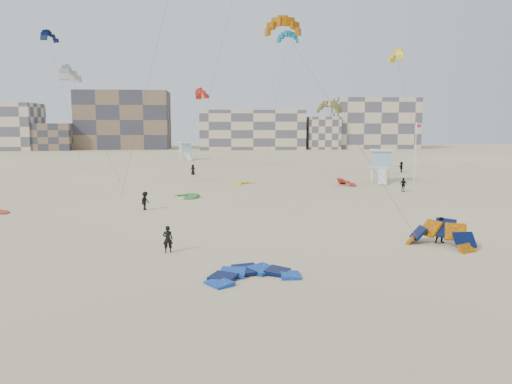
{
  "coord_description": "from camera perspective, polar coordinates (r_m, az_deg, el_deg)",
  "views": [
    {
      "loc": [
        -0.65,
        -27.28,
        7.77
      ],
      "look_at": [
        1.91,
        6.0,
        3.22
      ],
      "focal_mm": 35.0,
      "sensor_mm": 36.0,
      "label": 1
    }
  ],
  "objects": [
    {
      "name": "kite_fly_navy",
      "position": [
        82.78,
        -22.55,
        16.04
      ],
      "size": [
        7.75,
        8.27,
        20.73
      ],
      "rotation": [
        0.0,
        0.0,
        1.21
      ],
      "color": "#041037",
      "rests_on": "ground"
    },
    {
      "name": "kitesurfer_f",
      "position": [
        84.3,
        16.27,
        2.76
      ],
      "size": [
        0.65,
        1.66,
        1.74
      ],
      "primitive_type": "imported",
      "rotation": [
        0.0,
        0.0,
        -1.66
      ],
      "color": "black",
      "rests_on": "ground"
    },
    {
      "name": "kitesurfer_d",
      "position": [
        60.05,
        16.5,
        0.79
      ],
      "size": [
        0.96,
        0.95,
        1.63
      ],
      "primitive_type": "imported",
      "rotation": [
        0.0,
        0.0,
        2.37
      ],
      "color": "black",
      "rests_on": "ground"
    },
    {
      "name": "kite_fly_olive",
      "position": [
        69.77,
        8.34,
        9.49
      ],
      "size": [
        7.35,
        12.31,
        10.37
      ],
      "rotation": [
        0.0,
        0.0,
        -0.57
      ],
      "color": "brown",
      "rests_on": "ground"
    },
    {
      "name": "kite_ground_yellow",
      "position": [
        65.29,
        -1.4,
        0.93
      ],
      "size": [
        4.34,
        4.37,
        1.48
      ],
      "primitive_type": null,
      "rotation": [
        0.23,
        0.0,
        0.66
      ],
      "color": "#FFF831",
      "rests_on": "ground"
    },
    {
      "name": "kitesurfer_main",
      "position": [
        30.91,
        -10.06,
        -5.32
      ],
      "size": [
        0.61,
        0.41,
        1.67
      ],
      "primitive_type": "imported",
      "rotation": [
        0.0,
        0.0,
        3.16
      ],
      "color": "black",
      "rests_on": "ground"
    },
    {
      "name": "kite_fly_teal_b",
      "position": [
        91.41,
        3.69,
        17.15
      ],
      "size": [
        6.72,
        9.87,
        22.87
      ],
      "rotation": [
        0.0,
        0.0,
        0.04
      ],
      "color": "teal",
      "rests_on": "ground"
    },
    {
      "name": "kite_fly_grey",
      "position": [
        61.44,
        -20.52,
        12.43
      ],
      "size": [
        7.75,
        4.12,
        13.71
      ],
      "rotation": [
        0.0,
        0.0,
        1.37
      ],
      "color": "silver",
      "rests_on": "ground"
    },
    {
      "name": "kite_ground_red_far",
      "position": [
        64.75,
        10.24,
        0.75
      ],
      "size": [
        3.78,
        3.65,
        2.71
      ],
      "primitive_type": null,
      "rotation": [
        0.56,
        0.0,
        1.83
      ],
      "color": "red",
      "rests_on": "ground"
    },
    {
      "name": "condo_mid",
      "position": [
        157.65,
        -0.52,
        7.12
      ],
      "size": [
        32.0,
        16.0,
        12.0
      ],
      "primitive_type": "cube",
      "color": "beige",
      "rests_on": "ground"
    },
    {
      "name": "kite_ground_blue",
      "position": [
        25.74,
        -0.41,
        -9.8
      ],
      "size": [
        5.49,
        5.64,
        1.02
      ],
      "primitive_type": null,
      "rotation": [
        0.09,
        0.0,
        0.28
      ],
      "color": "blue",
      "rests_on": "ground"
    },
    {
      "name": "lifeguard_tower_far",
      "position": [
        110.31,
        -8.09,
        4.63
      ],
      "size": [
        3.4,
        5.61,
        3.82
      ],
      "rotation": [
        0.0,
        0.0,
        0.31
      ],
      "color": "white",
      "rests_on": "ground"
    },
    {
      "name": "lifeguard_tower_near",
      "position": [
        69.89,
        14.11,
        2.93
      ],
      "size": [
        3.79,
        6.37,
        4.37
      ],
      "rotation": [
        0.0,
        0.0,
        -0.26
      ],
      "color": "white",
      "rests_on": "ground"
    },
    {
      "name": "kite_fly_orange",
      "position": [
        53.42,
        3.1,
        18.22
      ],
      "size": [
        7.25,
        25.21,
        17.55
      ],
      "rotation": [
        0.0,
        0.0,
        -0.14
      ],
      "color": "orange",
      "rests_on": "ground"
    },
    {
      "name": "kite_fly_yellow",
      "position": [
        83.12,
        15.76,
        14.68
      ],
      "size": [
        6.73,
        3.91,
        18.48
      ],
      "rotation": [
        0.0,
        0.0,
        -1.51
      ],
      "color": "#FFF831",
      "rests_on": "ground"
    },
    {
      "name": "kite_ground_green",
      "position": [
        53.9,
        -7.88,
        -0.6
      ],
      "size": [
        4.43,
        4.32,
        1.06
      ],
      "primitive_type": null,
      "rotation": [
        0.13,
        0.0,
        -1.16
      ],
      "color": "#267F21",
      "rests_on": "ground"
    },
    {
      "name": "condo_fill_left",
      "position": [
        162.98,
        -22.14,
        5.87
      ],
      "size": [
        12.0,
        10.0,
        8.0
      ],
      "primitive_type": "cube",
      "color": "brown",
      "rests_on": "ground"
    },
    {
      "name": "kite_fly_red",
      "position": [
        85.7,
        -6.24,
        11.02
      ],
      "size": [
        5.42,
        4.65,
        13.14
      ],
      "rotation": [
        0.0,
        0.0,
        2.03
      ],
      "color": "red",
      "rests_on": "ground"
    },
    {
      "name": "kitesurfer_c",
      "position": [
        46.52,
        -12.55,
        -0.99
      ],
      "size": [
        1.02,
        1.25,
        1.68
      ],
      "primitive_type": "imported",
      "rotation": [
        0.0,
        0.0,
        1.14
      ],
      "color": "black",
      "rests_on": "ground"
    },
    {
      "name": "flagpole",
      "position": [
        67.28,
        17.77,
        4.38
      ],
      "size": [
        0.65,
        0.1,
        8.05
      ],
      "color": "white",
      "rests_on": "ground"
    },
    {
      "name": "condo_west_b",
      "position": [
        163.93,
        -14.85,
        7.94
      ],
      "size": [
        28.0,
        14.0,
        18.0
      ],
      "primitive_type": "cube",
      "color": "brown",
      "rests_on": "ground"
    },
    {
      "name": "kite_ground_orange",
      "position": [
        34.17,
        20.21,
        -5.86
      ],
      "size": [
        6.19,
        6.19,
        4.42
      ],
      "primitive_type": null,
      "rotation": [
        0.85,
        0.0,
        -0.8
      ],
      "color": "orange",
      "rests_on": "ground"
    },
    {
      "name": "kitesurfer_b",
      "position": [
        34.98,
        20.45,
        -4.12
      ],
      "size": [
        0.96,
        0.82,
        1.73
      ],
      "primitive_type": "imported",
      "rotation": [
        0.0,
        0.0,
        -0.22
      ],
      "color": "black",
      "rests_on": "ground"
    },
    {
      "name": "condo_fill_right",
      "position": [
        158.7,
        7.54,
        6.7
      ],
      "size": [
        10.0,
        10.0,
        10.0
      ],
      "primitive_type": "cube",
      "color": "beige",
      "rests_on": "ground"
    },
    {
      "name": "kitesurfer_e",
      "position": [
        77.48,
        -7.22,
        2.55
      ],
      "size": [
        0.84,
        0.6,
        1.62
      ],
      "primitive_type": "imported",
      "rotation": [
        0.0,
        0.0,
        0.12
      ],
      "color": "black",
      "rests_on": "ground"
    },
    {
      "name": "ground",
      "position": [
        28.37,
        -2.94,
        -8.14
      ],
      "size": [
        320.0,
        320.0,
        0.0
      ],
      "primitive_type": "plane",
      "color": "beige",
      "rests_on": "ground"
    },
    {
      "name": "condo_east",
      "position": [
        167.14,
        13.37,
        7.64
      ],
      "size": [
        26.0,
        14.0,
        16.0
      ],
      "primitive_type": "cube",
      "color": "beige",
      "rests_on": "ground"
    }
  ]
}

